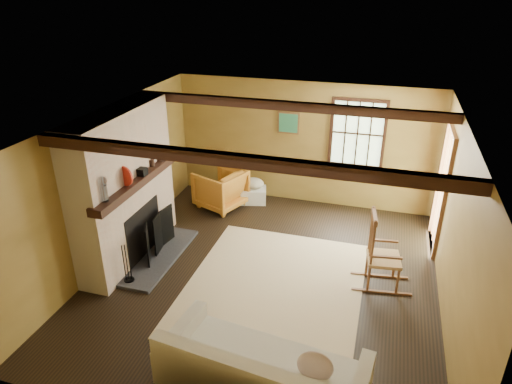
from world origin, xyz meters
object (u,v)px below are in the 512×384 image
(fireplace, at_px, (126,193))
(laundry_basket, at_px, (253,195))
(armchair, at_px, (221,189))
(rocking_chair, at_px, (381,256))
(sofa, at_px, (262,381))

(fireplace, xyz_separation_m, laundry_basket, (1.33, 2.38, -0.95))
(armchair, bearing_deg, laundry_basket, 144.88)
(rocking_chair, xyz_separation_m, sofa, (-1.07, -2.48, -0.19))
(fireplace, height_order, rocking_chair, fireplace)
(fireplace, height_order, armchair, fireplace)
(fireplace, relative_size, armchair, 2.86)
(sofa, distance_m, armchair, 4.68)
(fireplace, xyz_separation_m, armchair, (0.77, 2.02, -0.72))
(sofa, height_order, armchair, sofa)
(rocking_chair, height_order, armchair, rocking_chair)
(sofa, distance_m, laundry_basket, 4.81)
(rocking_chair, distance_m, sofa, 2.71)
(armchair, bearing_deg, sofa, 47.32)
(laundry_basket, bearing_deg, sofa, -72.18)
(laundry_basket, bearing_deg, fireplace, -119.12)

